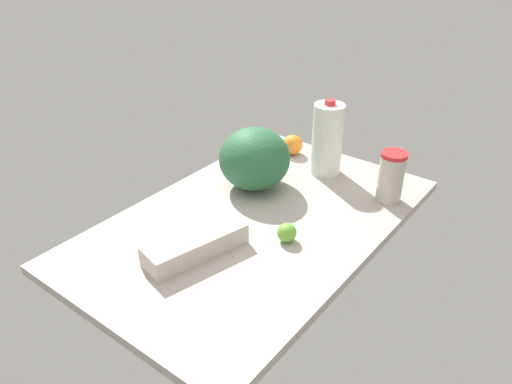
{
  "coord_description": "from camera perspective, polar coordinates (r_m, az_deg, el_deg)",
  "views": [
    {
      "loc": [
        -107.75,
        -82.7,
        91.31
      ],
      "look_at": [
        0.0,
        0.0,
        13.0
      ],
      "focal_mm": 35.0,
      "sensor_mm": 36.0,
      "label": 1
    }
  ],
  "objects": [
    {
      "name": "watermelon",
      "position": [
        1.76,
        -0.17,
        3.83
      ],
      "size": [
        25.11,
        25.11,
        21.93
      ],
      "primitive_type": "ellipsoid",
      "color": "#2B653D",
      "rests_on": "countertop"
    },
    {
      "name": "orange_near_front",
      "position": [
        2.03,
        4.19,
        5.41
      ],
      "size": [
        8.07,
        8.07,
        8.07
      ],
      "primitive_type": "sphere",
      "color": "orange",
      "rests_on": "countertop"
    },
    {
      "name": "egg_carton",
      "position": [
        1.46,
        -6.93,
        -6.02
      ],
      "size": [
        32.49,
        17.51,
        6.41
      ],
      "primitive_type": "cube",
      "rotation": [
        0.0,
        0.0,
        -0.24
      ],
      "color": "beige",
      "rests_on": "countertop"
    },
    {
      "name": "lime_beside_bowl",
      "position": [
        1.51,
        3.54,
        -4.65
      ],
      "size": [
        5.91,
        5.91,
        5.91
      ],
      "primitive_type": "sphere",
      "color": "#67B537",
      "rests_on": "countertop"
    },
    {
      "name": "milk_jug",
      "position": [
        1.86,
        8.15,
        6.0
      ],
      "size": [
        11.3,
        11.3,
        28.69
      ],
      "color": "white",
      "rests_on": "countertop"
    },
    {
      "name": "tumbler_cup",
      "position": [
        1.74,
        15.18,
        1.68
      ],
      "size": [
        8.81,
        8.81,
        17.97
      ],
      "color": "beige",
      "rests_on": "countertop"
    },
    {
      "name": "countertop",
      "position": [
        1.63,
        0.0,
        -3.51
      ],
      "size": [
        120.0,
        76.0,
        3.0
      ],
      "primitive_type": "cube",
      "color": "#AFA69D",
      "rests_on": "ground"
    }
  ]
}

